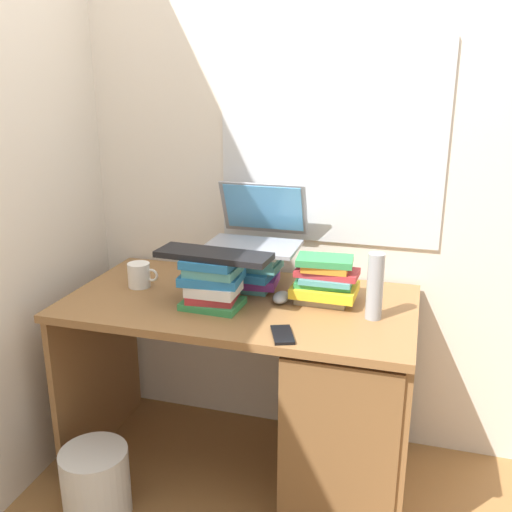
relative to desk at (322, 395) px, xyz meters
name	(u,v)px	position (x,y,z in m)	size (l,w,h in m)	color
ground_plane	(241,467)	(-0.33, 0.03, -0.41)	(6.00, 6.00, 0.00)	olive
wall_back	(269,143)	(-0.33, 0.42, 0.89)	(6.00, 0.06, 2.60)	silver
wall_left	(42,148)	(-1.14, 0.03, 0.89)	(0.05, 6.00, 2.60)	beige
desk	(322,395)	(0.00, 0.00, 0.00)	(1.31, 0.71, 0.76)	olive
book_stack_tall	(252,269)	(-0.32, 0.15, 0.43)	(0.23, 0.20, 0.17)	teal
book_stack_keyboard_riser	(213,282)	(-0.41, -0.06, 0.44)	(0.23, 0.20, 0.19)	#338C4C
book_stack_side	(325,280)	(-0.02, 0.10, 0.43)	(0.24, 0.19, 0.18)	gray
laptop	(257,230)	(-0.32, 0.22, 0.57)	(0.36, 0.33, 0.23)	gray
keyboard	(214,255)	(-0.40, -0.06, 0.54)	(0.42, 0.14, 0.02)	black
computer_mouse	(281,297)	(-0.17, 0.05, 0.36)	(0.06, 0.10, 0.04)	#A5A8AD
mug	(139,275)	(-0.76, 0.05, 0.39)	(0.13, 0.09, 0.10)	white
water_bottle	(375,286)	(0.17, -0.01, 0.46)	(0.06, 0.06, 0.24)	#999EA5
cell_phone	(282,335)	(-0.10, -0.24, 0.35)	(0.07, 0.14, 0.01)	black
wastebasket	(96,483)	(-0.76, -0.38, -0.28)	(0.25, 0.25, 0.27)	silver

